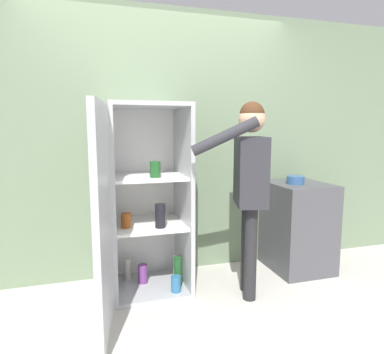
% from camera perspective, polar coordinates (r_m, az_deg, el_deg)
% --- Properties ---
extents(ground_plane, '(12.00, 12.00, 0.00)m').
position_cam_1_polar(ground_plane, '(2.78, -0.39, -22.79)').
color(ground_plane, beige).
extents(wall_back, '(7.00, 0.06, 2.55)m').
position_cam_1_polar(wall_back, '(3.34, -5.12, 5.46)').
color(wall_back, gray).
rests_on(wall_back, ground_plane).
extents(refrigerator, '(0.81, 1.29, 1.64)m').
position_cam_1_polar(refrigerator, '(2.91, -8.75, -4.47)').
color(refrigerator, '#B7BABC').
rests_on(refrigerator, ground_plane).
extents(person, '(0.72, 0.53, 1.64)m').
position_cam_1_polar(person, '(2.87, 9.55, 0.39)').
color(person, '#262628').
rests_on(person, ground_plane).
extents(counter, '(0.55, 0.61, 0.88)m').
position_cam_1_polar(counter, '(3.66, 17.23, -7.86)').
color(counter, '#4C4C51').
rests_on(counter, ground_plane).
extents(bowl, '(0.17, 0.17, 0.08)m').
position_cam_1_polar(bowl, '(3.52, 16.86, -0.47)').
color(bowl, '#335B8E').
rests_on(bowl, counter).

